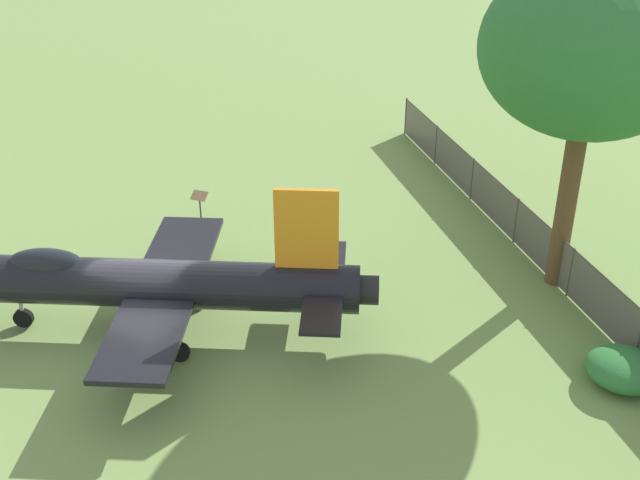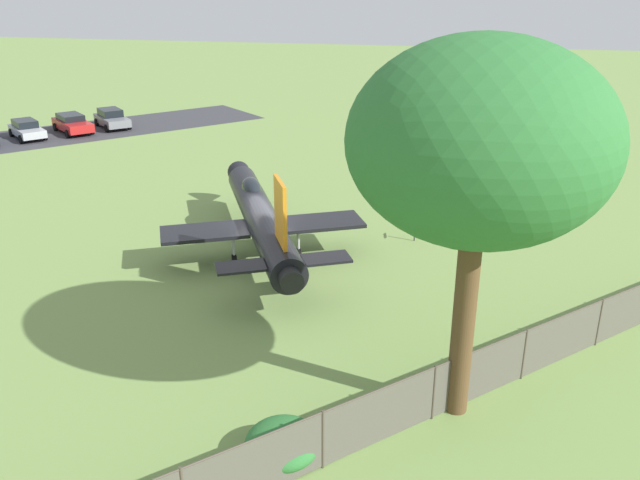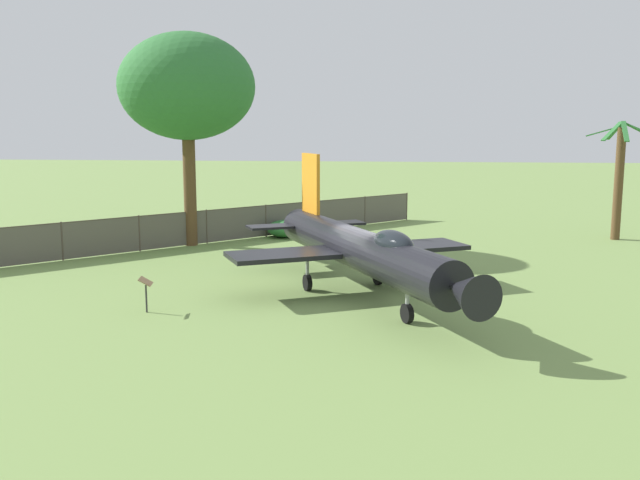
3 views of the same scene
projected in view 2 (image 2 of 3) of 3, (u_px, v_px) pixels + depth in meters
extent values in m
plane|color=#75934C|center=(262.00, 253.00, 29.62)|extent=(200.00, 200.00, 0.00)
cube|color=#38383D|center=(28.00, 139.00, 50.83)|extent=(34.23, 31.20, 0.00)
cylinder|color=black|center=(261.00, 218.00, 28.99)|extent=(11.94, 7.06, 1.43)
cone|color=black|center=(241.00, 176.00, 35.24)|extent=(1.98, 1.81, 1.21)
cylinder|color=black|center=(291.00, 280.00, 23.05)|extent=(0.92, 1.03, 0.86)
ellipsoid|color=black|center=(251.00, 187.00, 31.28)|extent=(2.37, 1.80, 0.84)
cube|color=orange|center=(280.00, 212.00, 23.93)|extent=(1.67, 0.95, 2.44)
cube|color=black|center=(204.00, 232.00, 27.91)|extent=(3.50, 4.22, 0.16)
cube|color=black|center=(320.00, 222.00, 29.06)|extent=(3.50, 4.22, 0.16)
cube|color=black|center=(241.00, 267.00, 23.77)|extent=(1.80, 2.10, 0.10)
cube|color=black|center=(326.00, 258.00, 24.50)|extent=(1.80, 2.10, 0.10)
cylinder|color=#A5A8AD|center=(249.00, 207.00, 32.70)|extent=(0.12, 0.12, 1.24)
cylinder|color=black|center=(250.00, 219.00, 32.93)|extent=(0.62, 0.43, 0.60)
cylinder|color=#A5A8AD|center=(234.00, 248.00, 27.81)|extent=(0.12, 0.12, 1.24)
cylinder|color=black|center=(234.00, 261.00, 28.04)|extent=(0.62, 0.43, 0.60)
cylinder|color=#A5A8AD|center=(298.00, 242.00, 28.45)|extent=(0.12, 0.12, 1.24)
cylinder|color=black|center=(299.00, 255.00, 28.68)|extent=(0.62, 0.43, 0.60)
cylinder|color=brown|center=(464.00, 316.00, 17.77)|extent=(0.63, 0.63, 6.09)
ellipsoid|color=#2D7033|center=(480.00, 142.00, 15.97)|extent=(6.48, 6.69, 5.21)
cylinder|color=#4C4238|center=(323.00, 440.00, 16.31)|extent=(0.08, 0.08, 1.75)
cylinder|color=#4C4238|center=(434.00, 392.00, 18.17)|extent=(0.08, 0.08, 1.75)
cylinder|color=#4C4238|center=(524.00, 354.00, 20.02)|extent=(0.08, 0.08, 1.75)
cylinder|color=#4C4238|center=(599.00, 322.00, 21.88)|extent=(0.08, 0.08, 1.75)
cylinder|color=#4C4238|center=(436.00, 367.00, 17.86)|extent=(21.25, 20.56, 0.05)
cube|color=#59544C|center=(434.00, 392.00, 18.17)|extent=(21.23, 20.54, 1.68)
ellipsoid|color=#2D7033|center=(283.00, 443.00, 16.81)|extent=(2.06, 1.97, 0.93)
cylinder|color=#333333|center=(415.00, 232.00, 30.86)|extent=(0.06, 0.06, 0.90)
cube|color=olive|center=(415.00, 221.00, 30.65)|extent=(0.66, 0.50, 0.25)
cube|color=slate|center=(112.00, 120.00, 54.27)|extent=(4.38, 4.46, 0.62)
cube|color=black|center=(110.00, 112.00, 54.32)|extent=(2.70, 2.73, 0.58)
cylinder|color=black|center=(129.00, 126.00, 53.73)|extent=(0.60, 0.61, 0.64)
cylinder|color=black|center=(107.00, 128.00, 52.79)|extent=(0.60, 0.61, 0.64)
cylinder|color=black|center=(118.00, 120.00, 55.98)|extent=(0.60, 0.61, 0.64)
cylinder|color=black|center=(97.00, 122.00, 55.04)|extent=(0.60, 0.61, 0.64)
cube|color=red|center=(73.00, 125.00, 52.50)|extent=(4.53, 4.90, 0.66)
cube|color=black|center=(70.00, 117.00, 52.57)|extent=(2.83, 2.94, 0.47)
cylinder|color=black|center=(92.00, 131.00, 52.00)|extent=(0.58, 0.63, 0.64)
cylinder|color=black|center=(67.00, 134.00, 50.92)|extent=(0.58, 0.63, 0.64)
cylinder|color=black|center=(79.00, 124.00, 54.33)|extent=(0.58, 0.63, 0.64)
cylinder|color=black|center=(55.00, 127.00, 53.25)|extent=(0.58, 0.63, 0.64)
cube|color=#B2B5BA|center=(27.00, 131.00, 50.62)|extent=(4.12, 4.49, 0.56)
cube|color=black|center=(25.00, 123.00, 50.68)|extent=(2.58, 2.69, 0.52)
cylinder|color=black|center=(45.00, 136.00, 50.17)|extent=(0.58, 0.63, 0.64)
cylinder|color=black|center=(21.00, 139.00, 49.17)|extent=(0.58, 0.63, 0.64)
cylinder|color=black|center=(34.00, 130.00, 52.28)|extent=(0.58, 0.63, 0.64)
cylinder|color=black|center=(11.00, 133.00, 51.29)|extent=(0.58, 0.63, 0.64)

